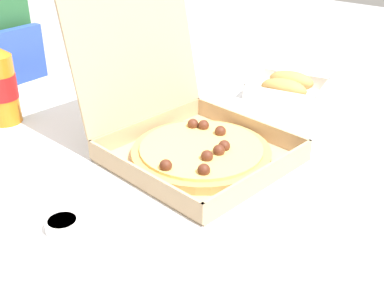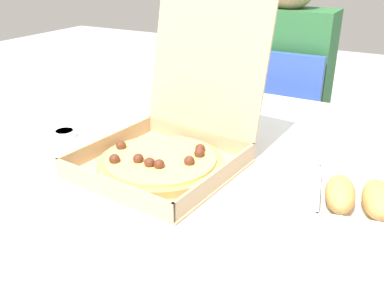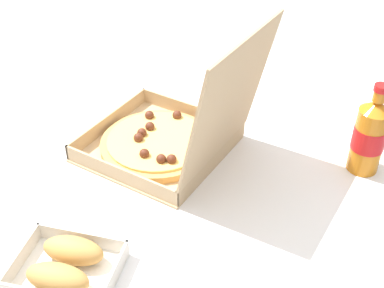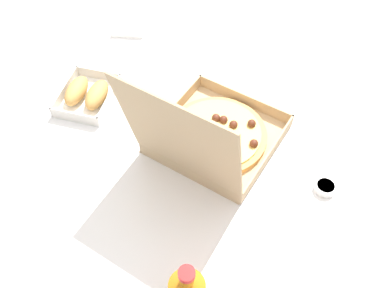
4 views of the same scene
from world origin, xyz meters
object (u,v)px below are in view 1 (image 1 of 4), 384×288
object	(u,v)px
pizza_box_open	(188,134)
paper_menu	(160,71)
cola_bottle	(0,84)
dipping_sauce_cup	(63,224)
bread_side_box	(287,87)

from	to	relation	value
pizza_box_open	paper_menu	xyz separation A→B (m)	(0.34, 0.39, -0.05)
pizza_box_open	paper_menu	distance (m)	0.52
cola_bottle	dipping_sauce_cup	world-z (taller)	cola_bottle
cola_bottle	paper_menu	distance (m)	0.50
dipping_sauce_cup	bread_side_box	bearing A→B (deg)	0.43
paper_menu	dipping_sauce_cup	world-z (taller)	dipping_sauce_cup
paper_menu	dipping_sauce_cup	size ratio (longest dim) A/B	3.75
bread_side_box	paper_menu	xyz separation A→B (m)	(-0.07, 0.39, -0.02)
paper_menu	dipping_sauce_cup	distance (m)	0.77
pizza_box_open	bread_side_box	size ratio (longest dim) A/B	1.92
pizza_box_open	bread_side_box	distance (m)	0.41
bread_side_box	cola_bottle	xyz separation A→B (m)	(-0.56, 0.43, 0.07)
cola_bottle	paper_menu	bearing A→B (deg)	-5.00
paper_menu	dipping_sauce_cup	xyz separation A→B (m)	(-0.67, -0.40, 0.01)
dipping_sauce_cup	pizza_box_open	bearing A→B (deg)	0.34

